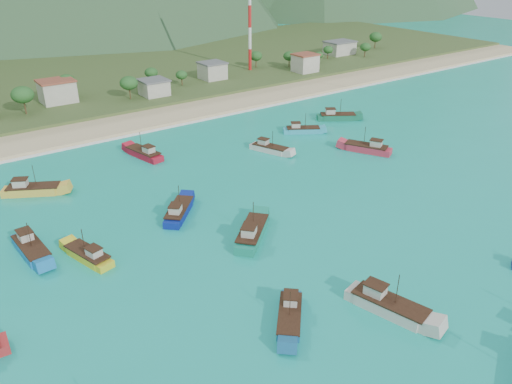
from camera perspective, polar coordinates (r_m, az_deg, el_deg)
ground at (r=80.26m, az=5.35°, el=-7.26°), size 600.00×600.00×0.00m
beach at (r=143.31m, az=-15.82°, el=7.30°), size 400.00×18.00×1.20m
land at (r=199.90m, az=-22.33°, el=11.57°), size 400.00×110.00×2.40m
surf_line at (r=134.84m, az=-14.34°, el=6.30°), size 400.00×2.50×0.08m
village at (r=166.98m, az=-15.62°, el=11.59°), size 214.41×25.82×6.48m
vegetation at (r=160.79m, az=-21.89°, el=10.37°), size 275.77×26.10×8.97m
radio_tower at (r=193.67m, az=-0.72°, el=20.58°), size 1.20×1.20×46.84m
boat_3 at (r=84.05m, az=-0.45°, el=-4.77°), size 10.87×10.15×6.79m
boat_9 at (r=119.73m, az=1.58°, el=4.94°), size 6.20×10.13×5.76m
boat_10 at (r=132.85m, az=5.31°, el=7.02°), size 9.67×7.56×5.70m
boat_12 at (r=144.66m, az=9.24°, el=8.46°), size 10.86×8.64×6.43m
boat_13 at (r=70.84m, az=14.87°, el=-12.50°), size 6.16×11.92×6.76m
boat_14 at (r=122.43m, az=12.58°, el=4.86°), size 8.06×11.35×6.56m
boat_18 at (r=108.23m, az=-24.15°, el=0.19°), size 11.29×8.21×6.55m
boat_20 at (r=119.31m, az=-12.67°, el=4.26°), size 5.36×11.16×6.34m
boat_21 at (r=67.39m, az=3.87°, el=-14.03°), size 8.58×9.05×5.69m
boat_22 at (r=87.75m, az=-24.29°, el=-5.98°), size 3.99×11.02×6.39m
boat_23 at (r=92.02m, az=-8.80°, el=-2.26°), size 9.28×9.58×6.09m
boat_25 at (r=82.94m, az=-18.60°, el=-6.96°), size 5.30×9.92×5.62m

